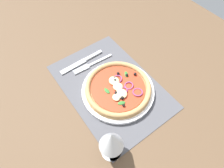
{
  "coord_description": "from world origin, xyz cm",
  "views": [
    {
      "loc": [
        -33.34,
        23.47,
        61.53
      ],
      "look_at": [
        -1.14,
        0.0,
        2.83
      ],
      "focal_mm": 30.62,
      "sensor_mm": 36.0,
      "label": 1
    }
  ],
  "objects": [
    {
      "name": "fork",
      "position": [
        13.13,
        0.45,
        0.62
      ],
      "size": [
        2.51,
        18.05,
        0.44
      ],
      "rotation": [
        0.0,
        0.0,
        1.52
      ],
      "color": "silver",
      "rests_on": "placemat"
    },
    {
      "name": "placemat",
      "position": [
        0.0,
        0.0,
        0.2
      ],
      "size": [
        46.5,
        31.74,
        0.4
      ],
      "primitive_type": "cube",
      "color": "#4C4C51",
      "rests_on": "ground_plane"
    },
    {
      "name": "pizza",
      "position": [
        -3.84,
        -0.82,
        2.93
      ],
      "size": [
        24.45,
        24.45,
        2.69
      ],
      "color": "tan",
      "rests_on": "plate"
    },
    {
      "name": "ground_plane",
      "position": [
        0.0,
        0.0,
        -1.2
      ],
      "size": [
        190.0,
        140.0,
        2.4
      ],
      "primitive_type": "cube",
      "color": "brown"
    },
    {
      "name": "plate",
      "position": [
        -3.81,
        -0.8,
        1.12
      ],
      "size": [
        26.98,
        26.98,
        1.43
      ],
      "primitive_type": "cylinder",
      "color": "white",
      "rests_on": "placemat"
    },
    {
      "name": "wine_glass",
      "position": [
        -20.08,
        14.05,
        10.31
      ],
      "size": [
        7.2,
        7.2,
        14.9
      ],
      "color": "silver",
      "rests_on": "ground_plane"
    },
    {
      "name": "knife",
      "position": [
        16.63,
        2.88,
        0.65
      ],
      "size": [
        2.32,
        20.04,
        0.62
      ],
      "rotation": [
        0.0,
        0.0,
        1.6
      ],
      "color": "silver",
      "rests_on": "placemat"
    }
  ]
}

